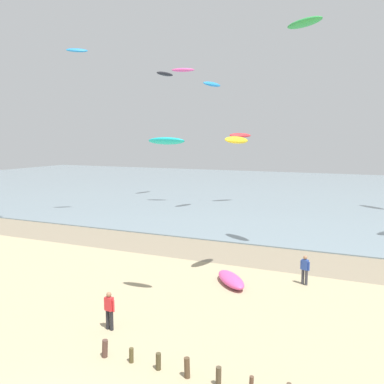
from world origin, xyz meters
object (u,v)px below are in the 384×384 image
grounded_kite (231,279)px  kite_aloft_9 (165,74)px  kite_aloft_7 (183,70)px  person_left_flank (109,309)px  kite_aloft_8 (304,23)px  person_mid_beach (305,269)px  kite_aloft_10 (240,135)px  kite_aloft_3 (237,140)px  kite_aloft_4 (166,141)px  kite_aloft_11 (77,50)px  kite_aloft_5 (212,84)px

grounded_kite → kite_aloft_9: 37.82m
kite_aloft_7 → kite_aloft_9: bearing=-65.0°
person_left_flank → kite_aloft_8: kite_aloft_8 is taller
kite_aloft_7 → person_mid_beach: bearing=111.5°
kite_aloft_8 → kite_aloft_10: (-10.32, 20.15, -7.15)m
kite_aloft_3 → kite_aloft_9: (-18.54, 26.94, 8.72)m
person_left_flank → kite_aloft_4: (1.07, 3.47, 7.26)m
kite_aloft_3 → kite_aloft_9: kite_aloft_9 is taller
kite_aloft_9 → kite_aloft_11: size_ratio=1.48×
kite_aloft_4 → kite_aloft_5: 25.99m
person_left_flank → kite_aloft_4: bearing=72.8°
kite_aloft_9 → kite_aloft_11: bearing=5.4°
person_mid_beach → kite_aloft_5: size_ratio=0.62×
person_mid_beach → person_left_flank: (-7.02, -9.00, 0.00)m
person_mid_beach → kite_aloft_4: (-5.95, -5.53, 7.26)m
kite_aloft_3 → person_mid_beach: bearing=-70.8°
kite_aloft_7 → kite_aloft_4: bearing=95.1°
kite_aloft_3 → kite_aloft_7: bearing=47.0°
person_mid_beach → grounded_kite: size_ratio=0.58×
grounded_kite → kite_aloft_7: bearing=171.0°
grounded_kite → kite_aloft_11: size_ratio=1.39×
kite_aloft_5 → person_left_flank: bearing=30.9°
kite_aloft_3 → kite_aloft_10: (-7.59, 25.94, 0.50)m
person_mid_beach → person_left_flank: bearing=-128.0°
person_left_flank → grounded_kite: person_left_flank is taller
grounded_kite → kite_aloft_9: bearing=173.8°
kite_aloft_8 → kite_aloft_11: bearing=-159.7°
kite_aloft_11 → person_mid_beach: bearing=118.4°
grounded_kite → kite_aloft_4: size_ratio=1.55×
person_mid_beach → kite_aloft_7: bearing=129.5°
person_mid_beach → kite_aloft_3: kite_aloft_3 is taller
person_left_flank → kite_aloft_3: 11.74m
kite_aloft_5 → kite_aloft_9: bearing=-109.8°
kite_aloft_4 → kite_aloft_10: size_ratio=0.65×
grounded_kite → kite_aloft_11: (-20.77, 12.87, 16.89)m
kite_aloft_10 → kite_aloft_4: bearing=-124.3°
kite_aloft_8 → person_mid_beach: bearing=-42.3°
kite_aloft_8 → kite_aloft_5: bearing=164.9°
kite_aloft_8 → kite_aloft_4: bearing=-78.7°
person_mid_beach → kite_aloft_5: kite_aloft_5 is taller
person_mid_beach → kite_aloft_4: 10.90m
grounded_kite → kite_aloft_3: (-0.21, 1.38, 7.92)m
kite_aloft_4 → kite_aloft_9: bearing=116.6°
kite_aloft_9 → kite_aloft_3: bearing=47.4°
kite_aloft_7 → kite_aloft_11: bearing=35.0°
person_left_flank → kite_aloft_7: (-10.28, 29.97, 15.33)m
kite_aloft_10 → kite_aloft_11: 21.19m
kite_aloft_3 → kite_aloft_7: kite_aloft_7 is taller
grounded_kite → kite_aloft_9: (-18.75, 28.32, 16.64)m
kite_aloft_7 → kite_aloft_9: 7.81m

